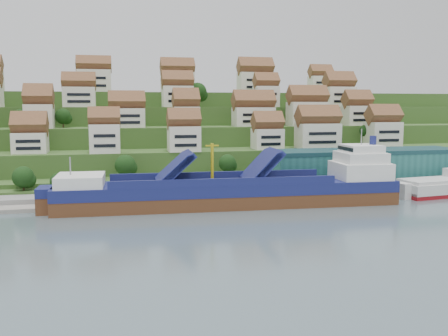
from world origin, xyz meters
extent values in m
plane|color=slate|center=(0.00, 0.00, 0.00)|extent=(300.00, 300.00, 0.00)
cube|color=gray|center=(20.00, 15.00, 1.10)|extent=(180.00, 14.00, 2.20)
cube|color=#2D4C1E|center=(0.00, 86.00, 2.00)|extent=(260.00, 128.00, 4.00)
cube|color=#2D4C1E|center=(0.00, 91.00, 5.50)|extent=(260.00, 118.00, 11.00)
cube|color=#2D4C1E|center=(0.00, 99.00, 9.00)|extent=(260.00, 102.00, 18.00)
cube|color=#2D4C1E|center=(0.00, 107.00, 12.50)|extent=(260.00, 86.00, 25.00)
cube|color=#2D4C1E|center=(0.00, 116.00, 15.50)|extent=(260.00, 68.00, 31.00)
cube|color=white|center=(-48.68, 40.74, 14.15)|extent=(10.11, 8.57, 6.31)
cube|color=white|center=(-26.23, 35.82, 15.44)|extent=(9.17, 7.03, 8.87)
cube|color=white|center=(-1.60, 35.53, 15.01)|extent=(9.94, 7.62, 8.03)
cube|color=white|center=(27.21, 38.22, 14.41)|extent=(9.64, 7.73, 6.83)
cube|color=white|center=(44.99, 37.21, 15.25)|extent=(14.10, 8.26, 8.50)
cube|color=white|center=(71.04, 39.35, 15.36)|extent=(11.23, 8.31, 8.73)
cube|color=white|center=(-47.38, 54.10, 21.99)|extent=(9.00, 8.98, 7.98)
cube|color=white|center=(-18.65, 54.60, 21.33)|extent=(11.97, 7.90, 6.66)
cube|color=white|center=(1.74, 52.79, 21.59)|extent=(8.76, 8.56, 7.19)
cube|color=white|center=(27.27, 55.48, 21.45)|extent=(14.69, 8.36, 6.91)
cube|color=white|center=(47.81, 53.83, 22.45)|extent=(14.17, 8.18, 8.89)
cube|color=white|center=(68.81, 54.98, 21.75)|extent=(10.20, 8.04, 7.49)
cube|color=white|center=(-35.28, 70.96, 28.68)|extent=(11.60, 7.30, 7.36)
cube|color=white|center=(1.22, 70.72, 29.01)|extent=(11.51, 7.79, 8.03)
cube|color=white|center=(36.15, 68.24, 29.08)|extent=(9.24, 7.14, 8.16)
cube|color=white|center=(68.55, 70.42, 29.10)|extent=(11.91, 8.47, 8.21)
cube|color=white|center=(-30.19, 88.06, 35.44)|extent=(13.23, 7.51, 8.88)
cube|color=white|center=(3.82, 89.60, 35.20)|extent=(13.54, 8.15, 8.41)
cube|color=white|center=(37.82, 89.03, 35.38)|extent=(14.63, 8.73, 8.76)
cube|color=white|center=(70.05, 93.00, 34.95)|extent=(10.06, 7.05, 7.89)
ellipsoid|color=#1A3E14|center=(10.48, 26.11, 7.93)|extent=(5.45, 5.45, 5.45)
ellipsoid|color=#1A3E14|center=(-20.45, 26.29, 8.11)|extent=(6.22, 6.22, 6.22)
ellipsoid|color=#1A3E14|center=(54.02, 43.11, 14.36)|extent=(5.46, 5.46, 5.46)
ellipsoid|color=#1A3E14|center=(66.27, 43.11, 16.52)|extent=(4.59, 4.59, 4.59)
ellipsoid|color=#1A3E14|center=(44.08, 59.83, 22.86)|extent=(5.02, 5.02, 5.02)
ellipsoid|color=#1A3E14|center=(-53.99, 59.38, 21.34)|extent=(6.25, 6.25, 6.25)
ellipsoid|color=#1A3E14|center=(-40.22, 57.97, 21.90)|extent=(5.37, 5.37, 5.37)
ellipsoid|color=#1A3E14|center=(9.51, 73.21, 30.96)|extent=(7.22, 7.22, 7.22)
ellipsoid|color=#1A3E14|center=(34.63, 75.94, 30.57)|extent=(5.45, 5.45, 5.45)
ellipsoid|color=#1A3E14|center=(37.11, 73.97, 28.69)|extent=(5.23, 5.23, 5.23)
ellipsoid|color=#1A3E14|center=(-47.74, 19.00, 6.47)|extent=(5.79, 5.79, 5.79)
ellipsoid|color=#1A3E14|center=(-38.69, 19.00, 5.00)|extent=(4.71, 4.71, 4.71)
cube|color=#276A66|center=(52.00, 17.00, 7.20)|extent=(60.00, 15.00, 10.00)
cylinder|color=gray|center=(18.00, 10.00, 6.20)|extent=(0.16, 0.16, 8.00)
cube|color=maroon|center=(18.60, 10.00, 9.80)|extent=(1.20, 0.05, 0.80)
cube|color=#5A321B|center=(4.76, -0.42, 1.00)|extent=(87.28, 17.23, 5.56)
cube|color=navy|center=(4.76, -0.42, 4.78)|extent=(87.28, 17.36, 2.89)
cube|color=white|center=(-31.91, 1.23, 7.56)|extent=(11.68, 13.17, 2.89)
cube|color=#262628|center=(2.54, -0.32, 6.23)|extent=(56.07, 13.83, 0.33)
cube|color=navy|center=(-9.69, 0.23, 10.01)|extent=(8.88, 12.64, 7.69)
cube|color=navy|center=(12.54, -0.77, 10.01)|extent=(8.46, 12.62, 8.13)
cylinder|color=gold|center=(0.32, -0.22, 11.12)|extent=(0.81, 0.81, 10.01)
cube|color=white|center=(40.32, -2.02, 8.34)|extent=(13.90, 13.27, 4.45)
cube|color=white|center=(40.32, -2.02, 11.90)|extent=(11.62, 11.83, 2.78)
cube|color=white|center=(40.32, -2.02, 14.24)|extent=(9.34, 10.40, 2.00)
cylinder|color=navy|center=(43.66, -2.17, 16.35)|extent=(1.86, 1.86, 2.45)
cube|color=maroon|center=(68.32, 1.06, 0.55)|extent=(28.31, 13.38, 2.36)
cube|color=silver|center=(68.32, 1.06, 2.54)|extent=(28.32, 13.48, 2.91)
cube|color=silver|center=(68.32, 1.06, 4.36)|extent=(26.83, 12.21, 1.09)
camera|label=1|loc=(-24.68, -122.48, 25.53)|focal=40.00mm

